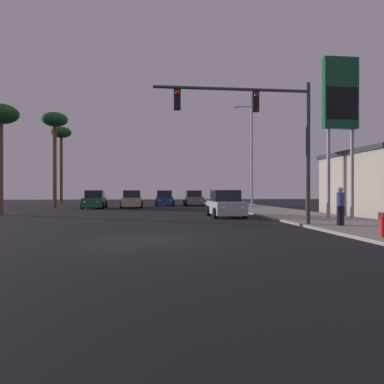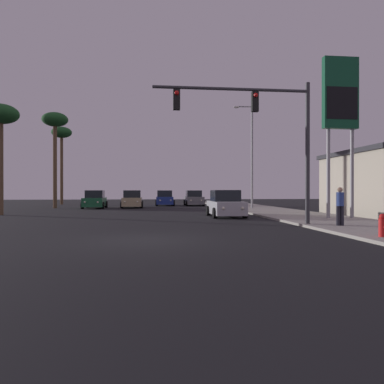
# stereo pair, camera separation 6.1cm
# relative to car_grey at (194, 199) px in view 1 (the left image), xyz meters

# --- Properties ---
(ground_plane) EXTENTS (120.00, 120.00, 0.00)m
(ground_plane) POSITION_rel_car_grey_xyz_m (-4.96, -28.88, -0.76)
(ground_plane) COLOR black
(sidewalk_right) EXTENTS (5.00, 60.00, 0.12)m
(sidewalk_right) POSITION_rel_car_grey_xyz_m (4.54, -18.88, -0.70)
(sidewalk_right) COLOR #9E998E
(sidewalk_right) RESTS_ON ground
(car_grey) EXTENTS (2.04, 4.31, 1.68)m
(car_grey) POSITION_rel_car_grey_xyz_m (0.00, 0.00, 0.00)
(car_grey) COLOR slate
(car_grey) RESTS_ON ground
(car_tan) EXTENTS (2.04, 4.32, 1.68)m
(car_tan) POSITION_rel_car_grey_xyz_m (-6.55, -4.60, 0.00)
(car_tan) COLOR tan
(car_tan) RESTS_ON ground
(car_green) EXTENTS (2.04, 4.32, 1.68)m
(car_green) POSITION_rel_car_grey_xyz_m (-10.00, -5.37, 0.00)
(car_green) COLOR #195933
(car_green) RESTS_ON ground
(car_silver) EXTENTS (2.04, 4.32, 1.68)m
(car_silver) POSITION_rel_car_grey_xyz_m (-0.10, -18.20, 0.00)
(car_silver) COLOR #B7B7BC
(car_silver) RESTS_ON ground
(car_blue) EXTENTS (2.04, 4.34, 1.68)m
(car_blue) POSITION_rel_car_grey_xyz_m (-3.23, 0.10, 0.00)
(car_blue) COLOR navy
(car_blue) RESTS_ON ground
(traffic_light_mast) EXTENTS (7.22, 0.36, 6.50)m
(traffic_light_mast) POSITION_rel_car_grey_xyz_m (0.37, -24.77, 3.96)
(traffic_light_mast) COLOR #38383D
(traffic_light_mast) RESTS_ON sidewalk_right
(street_lamp) EXTENTS (1.74, 0.24, 9.00)m
(street_lamp) POSITION_rel_car_grey_xyz_m (3.90, -9.45, 4.36)
(street_lamp) COLOR #99999E
(street_lamp) RESTS_ON sidewalk_right
(gas_station_sign) EXTENTS (2.00, 0.42, 9.00)m
(gas_station_sign) POSITION_rel_car_grey_xyz_m (5.81, -21.39, 5.86)
(gas_station_sign) COLOR #99999E
(gas_station_sign) RESTS_ON sidewalk_right
(fire_hydrant) EXTENTS (0.24, 0.34, 0.76)m
(fire_hydrant) POSITION_rel_car_grey_xyz_m (2.80, -29.81, -0.27)
(fire_hydrant) COLOR red
(fire_hydrant) RESTS_ON sidewalk_right
(pedestrian_on_sidewalk) EXTENTS (0.34, 0.32, 1.67)m
(pedestrian_on_sidewalk) POSITION_rel_car_grey_xyz_m (3.43, -25.84, 0.27)
(pedestrian_on_sidewalk) COLOR #23232D
(pedestrian_on_sidewalk) RESTS_ON sidewalk_right
(palm_tree_near) EXTENTS (2.40, 2.40, 7.48)m
(palm_tree_near) POSITION_rel_car_grey_xyz_m (-14.83, -14.88, 5.70)
(palm_tree_near) COLOR brown
(palm_tree_near) RESTS_ON ground
(palm_tree_mid) EXTENTS (2.40, 2.40, 9.02)m
(palm_tree_mid) POSITION_rel_car_grey_xyz_m (-13.74, -4.88, 7.08)
(palm_tree_mid) COLOR brown
(palm_tree_mid) RESTS_ON ground
(palm_tree_far) EXTENTS (2.40, 2.40, 9.34)m
(palm_tree_far) POSITION_rel_car_grey_xyz_m (-15.43, 5.12, 7.36)
(palm_tree_far) COLOR brown
(palm_tree_far) RESTS_ON ground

